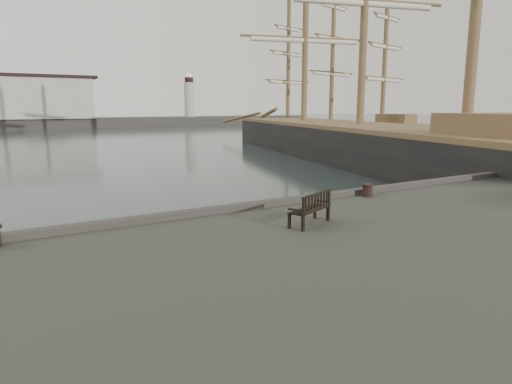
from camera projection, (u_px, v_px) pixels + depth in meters
ground at (237, 262)px, 13.21m from camera, size 400.00×400.00×0.00m
bench at (310, 215)px, 11.20m from camera, size 1.45×0.96×0.79m
bollard_right at (367, 190)px, 14.69m from camera, size 0.41×0.41×0.41m
tall_ship_main at (359, 150)px, 38.62m from camera, size 20.19×45.29×33.38m
tall_ship_far at (330, 136)px, 58.01m from camera, size 11.52×26.16×21.94m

